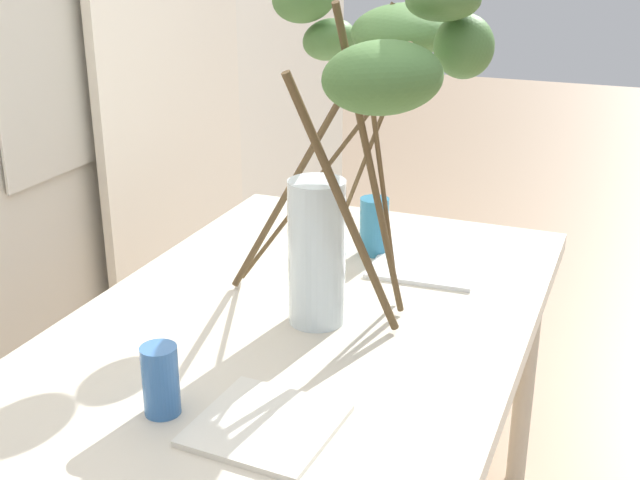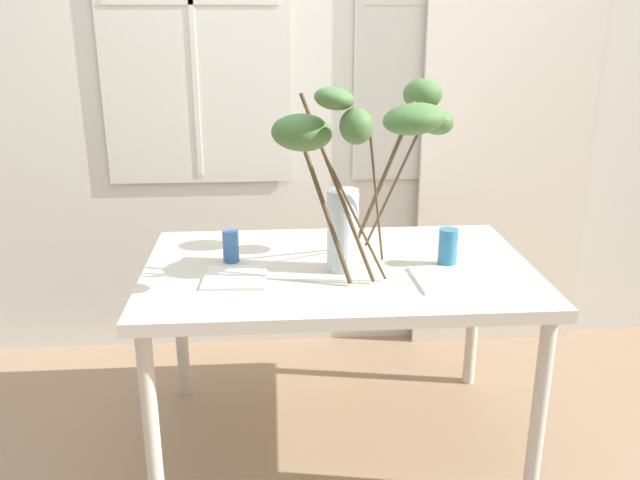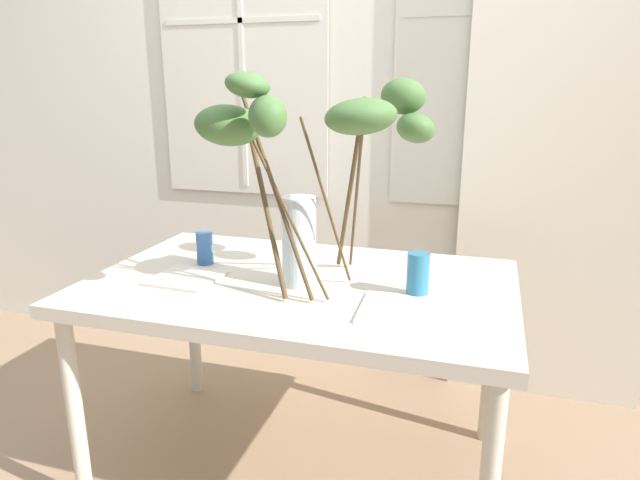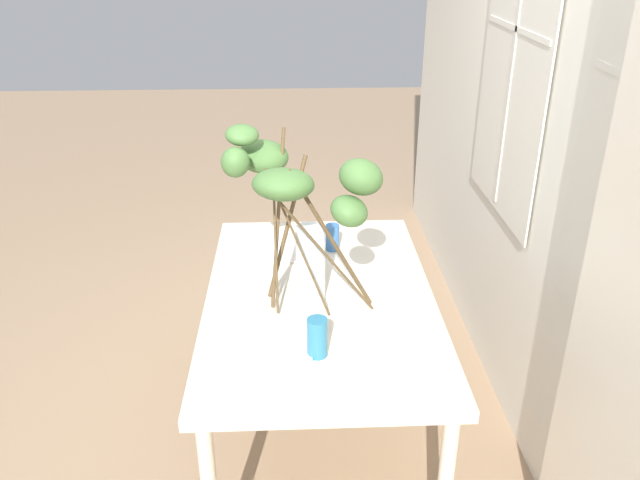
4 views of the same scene
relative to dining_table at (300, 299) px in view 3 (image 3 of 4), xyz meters
name	(u,v)px [view 3 (image 3 of 4)]	position (x,y,z in m)	size (l,w,h in m)	color
ground	(302,467)	(0.00, 0.00, -0.67)	(14.00, 14.00, 0.00)	#9E7F60
back_wall_with_windows	(364,65)	(0.00, 0.92, 0.79)	(5.12, 0.14, 2.90)	silver
curtain_sheer_side	(571,105)	(0.87, 0.80, 0.62)	(0.81, 0.03, 2.58)	silver
dining_table	(300,299)	(0.00, 0.00, 0.00)	(1.41, 0.89, 0.74)	beige
vase_with_branches	(313,153)	(0.08, -0.10, 0.51)	(0.71, 0.58, 0.68)	silver
drinking_glass_blue_left	(205,248)	(-0.39, 0.07, 0.13)	(0.06, 0.06, 0.12)	#386BAD
drinking_glass_blue_right	(418,274)	(0.39, -0.03, 0.14)	(0.07, 0.07, 0.14)	teal
plate_square_left	(187,278)	(-0.37, -0.10, 0.07)	(0.21, 0.21, 0.01)	silver
plate_square_right	(402,310)	(0.37, -0.17, 0.07)	(0.24, 0.24, 0.01)	white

